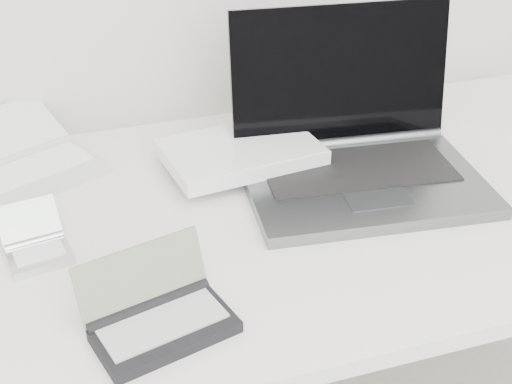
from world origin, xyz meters
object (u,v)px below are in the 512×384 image
object	(u,v)px
desk	(265,228)
netbook_open_white	(29,161)
laptop_large	(324,152)
palmtop_charcoal	(158,316)

from	to	relation	value
desk	netbook_open_white	distance (m)	0.48
laptop_large	netbook_open_white	size ratio (longest dim) A/B	1.63
desk	palmtop_charcoal	bearing A→B (deg)	-133.66
laptop_large	palmtop_charcoal	bearing A→B (deg)	-133.25
netbook_open_white	laptop_large	bearing A→B (deg)	-45.28
desk	netbook_open_white	xyz separation A→B (m)	(-0.39, 0.27, 0.06)
laptop_large	netbook_open_white	world-z (taller)	laptop_large
palmtop_charcoal	netbook_open_white	bearing A→B (deg)	91.31
laptop_large	palmtop_charcoal	world-z (taller)	laptop_large
desk	laptop_large	size ratio (longest dim) A/B	2.72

